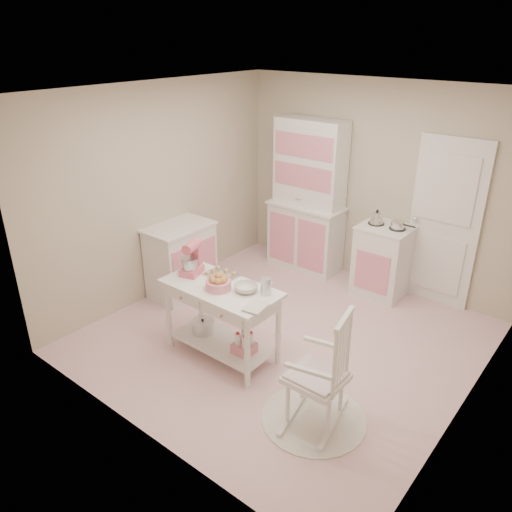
{
  "coord_description": "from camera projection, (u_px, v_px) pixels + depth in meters",
  "views": [
    {
      "loc": [
        2.68,
        -3.81,
        3.11
      ],
      "look_at": [
        -0.27,
        -0.15,
        0.97
      ],
      "focal_mm": 35.0,
      "sensor_mm": 36.0,
      "label": 1
    }
  ],
  "objects": [
    {
      "name": "hutch",
      "position": [
        307.0,
        197.0,
        6.75
      ],
      "size": [
        1.06,
        0.5,
        2.08
      ],
      "primitive_type": "cube",
      "color": "white",
      "rests_on": "ground"
    },
    {
      "name": "room_shell",
      "position": [
        288.0,
        194.0,
        4.84
      ],
      "size": [
        3.84,
        3.84,
        2.62
      ],
      "color": "pink",
      "rests_on": "ground"
    },
    {
      "name": "bread_basket",
      "position": [
        218.0,
        285.0,
        4.85
      ],
      "size": [
        0.25,
        0.25,
        0.09
      ],
      "primitive_type": "cylinder",
      "color": "pink",
      "rests_on": "work_table"
    },
    {
      "name": "mixing_bowl",
      "position": [
        246.0,
        288.0,
        4.8
      ],
      "size": [
        0.23,
        0.23,
        0.07
      ],
      "primitive_type": "imported",
      "color": "silver",
      "rests_on": "work_table"
    },
    {
      "name": "stand_mixer",
      "position": [
        191.0,
        259.0,
        5.1
      ],
      "size": [
        0.27,
        0.33,
        0.34
      ],
      "primitive_type": "cube",
      "rotation": [
        0.0,
        0.0,
        0.3
      ],
      "color": "#DD5D75",
      "rests_on": "work_table"
    },
    {
      "name": "metal_pitcher",
      "position": [
        266.0,
        286.0,
        4.74
      ],
      "size": [
        0.1,
        0.1,
        0.17
      ],
      "primitive_type": "cylinder",
      "color": "silver",
      "rests_on": "work_table"
    },
    {
      "name": "stove",
      "position": [
        383.0,
        260.0,
        6.27
      ],
      "size": [
        0.62,
        0.57,
        0.92
      ],
      "primitive_type": "cube",
      "color": "white",
      "rests_on": "ground"
    },
    {
      "name": "cookie_tray",
      "position": [
        222.0,
        275.0,
        5.12
      ],
      "size": [
        0.34,
        0.24,
        0.02
      ],
      "primitive_type": "cube",
      "color": "silver",
      "rests_on": "work_table"
    },
    {
      "name": "rocking_chair",
      "position": [
        317.0,
        368.0,
        4.14
      ],
      "size": [
        0.62,
        0.81,
        1.1
      ],
      "primitive_type": "cube",
      "rotation": [
        0.0,
        0.0,
        0.21
      ],
      "color": "white",
      "rests_on": "ground"
    },
    {
      "name": "lace_rug",
      "position": [
        314.0,
        418.0,
        4.36
      ],
      "size": [
        0.92,
        0.92,
        0.01
      ],
      "primitive_type": "cylinder",
      "color": "white",
      "rests_on": "ground"
    },
    {
      "name": "work_table",
      "position": [
        222.0,
        321.0,
        5.08
      ],
      "size": [
        1.2,
        0.6,
        0.8
      ],
      "primitive_type": "cube",
      "color": "white",
      "rests_on": "ground"
    },
    {
      "name": "recipe_book",
      "position": [
        248.0,
        305.0,
        4.57
      ],
      "size": [
        0.21,
        0.26,
        0.02
      ],
      "primitive_type": "imported",
      "rotation": [
        0.0,
        0.0,
        0.15
      ],
      "color": "silver",
      "rests_on": "work_table"
    },
    {
      "name": "door",
      "position": [
        444.0,
        224.0,
        5.88
      ],
      "size": [
        0.82,
        0.05,
        2.04
      ],
      "primitive_type": "cube",
      "color": "white",
      "rests_on": "ground"
    },
    {
      "name": "base_cabinet",
      "position": [
        181.0,
        260.0,
        6.28
      ],
      "size": [
        0.54,
        0.84,
        0.92
      ],
      "primitive_type": "cube",
      "color": "white",
      "rests_on": "ground"
    }
  ]
}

